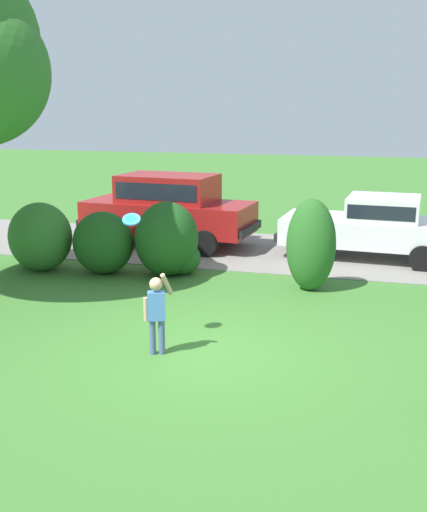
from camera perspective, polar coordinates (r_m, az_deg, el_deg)
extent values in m
plane|color=#3D752D|center=(9.76, -0.95, -8.74)|extent=(80.00, 80.00, 0.00)
cube|color=gray|center=(16.30, 6.14, 0.35)|extent=(28.00, 4.40, 0.02)
ellipsoid|color=#33702B|center=(14.82, -15.48, 1.69)|extent=(1.44, 1.39, 1.58)
ellipsoid|color=#33702B|center=(15.33, -16.05, 0.57)|extent=(0.90, 0.90, 0.81)
ellipsoid|color=#1E511C|center=(14.25, -10.01, 1.19)|extent=(1.39, 1.22, 1.42)
ellipsoid|color=#1E511C|center=(13.93, -4.28, 1.58)|extent=(1.39, 1.57, 1.66)
ellipsoid|color=#1E511C|center=(14.05, -2.89, -0.18)|extent=(0.84, 0.84, 0.75)
ellipsoid|color=#286023|center=(12.85, 8.86, 0.99)|extent=(1.01, 0.83, 1.89)
cube|color=white|center=(15.97, 13.95, 2.21)|extent=(4.30, 2.08, 0.64)
cube|color=white|center=(15.84, 15.21, 4.25)|extent=(1.77, 1.71, 0.56)
cube|color=black|center=(15.84, 15.21, 4.25)|extent=(1.64, 1.72, 0.34)
cylinder|color=black|center=(15.30, 8.69, 0.52)|extent=(0.61, 0.25, 0.60)
cylinder|color=black|center=(17.11, 9.84, 1.85)|extent=(0.61, 0.25, 0.60)
cylinder|color=black|center=(15.07, 18.46, -0.23)|extent=(0.61, 0.25, 0.60)
cylinder|color=black|center=(16.91, 18.57, 1.20)|extent=(0.61, 0.25, 0.60)
cube|color=black|center=(16.32, 6.43, 2.19)|extent=(0.22, 1.75, 0.20)
cube|color=maroon|center=(16.95, -4.11, 3.63)|extent=(4.62, 2.17, 0.80)
cube|color=maroon|center=(16.84, -4.15, 6.18)|extent=(2.59, 1.80, 0.72)
cube|color=black|center=(16.84, -4.15, 6.18)|extent=(2.39, 1.80, 0.43)
cylinder|color=black|center=(16.84, -9.73, 1.81)|extent=(0.69, 0.27, 0.68)
cylinder|color=black|center=(18.46, -6.85, 2.93)|extent=(0.69, 0.27, 0.68)
cylinder|color=black|center=(15.66, -0.82, 1.13)|extent=(0.69, 0.27, 0.68)
cylinder|color=black|center=(17.40, 1.39, 2.37)|extent=(0.69, 0.27, 0.68)
cube|color=black|center=(18.03, -10.77, 3.37)|extent=(0.25, 1.75, 0.20)
cube|color=black|center=(16.20, 3.33, 2.46)|extent=(0.25, 1.75, 0.20)
cylinder|color=#4C608C|center=(9.65, -5.57, -7.34)|extent=(0.10, 0.10, 0.55)
cylinder|color=#4C608C|center=(9.64, -4.73, -7.33)|extent=(0.10, 0.10, 0.55)
cube|color=#4C7FCC|center=(9.48, -5.22, -4.53)|extent=(0.30, 0.24, 0.44)
sphere|color=tan|center=(9.38, -5.26, -2.56)|extent=(0.20, 0.20, 0.20)
cylinder|color=tan|center=(9.43, -4.28, -2.58)|extent=(0.15, 0.28, 0.39)
cylinder|color=tan|center=(9.50, -6.18, -4.83)|extent=(0.07, 0.07, 0.36)
cylinder|color=#337FDB|center=(9.65, -7.49, 3.32)|extent=(0.30, 0.26, 0.19)
cylinder|color=#1EB7B2|center=(9.65, -7.49, 3.35)|extent=(0.17, 0.15, 0.12)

